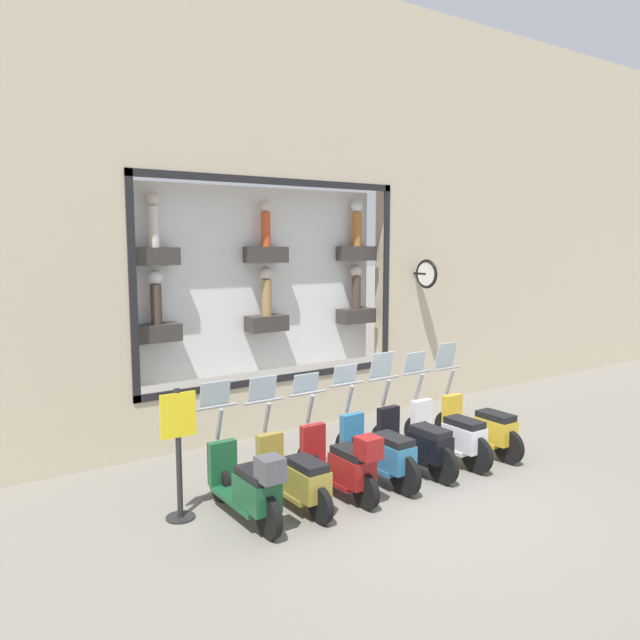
% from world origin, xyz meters
% --- Properties ---
extents(ground_plane, '(120.00, 120.00, 0.00)m').
position_xyz_m(ground_plane, '(0.00, 0.00, 0.00)').
color(ground_plane, gray).
extents(building_facade, '(1.21, 36.00, 7.91)m').
position_xyz_m(building_facade, '(3.60, -0.00, 4.03)').
color(building_facade, beige).
rests_on(building_facade, ground_plane).
extents(scooter_yellow_0, '(1.81, 0.61, 1.71)m').
position_xyz_m(scooter_yellow_0, '(0.58, -2.14, 0.44)').
color(scooter_yellow_0, black).
rests_on(scooter_yellow_0, ground_plane).
extents(scooter_white_1, '(1.81, 0.60, 1.62)m').
position_xyz_m(scooter_white_1, '(0.58, -1.43, 0.45)').
color(scooter_white_1, black).
rests_on(scooter_white_1, ground_plane).
extents(scooter_black_2, '(1.81, 0.60, 1.69)m').
position_xyz_m(scooter_black_2, '(0.58, -0.72, 0.45)').
color(scooter_black_2, black).
rests_on(scooter_black_2, ground_plane).
extents(scooter_teal_3, '(1.81, 0.61, 1.57)m').
position_xyz_m(scooter_teal_3, '(0.58, -0.00, 0.45)').
color(scooter_teal_3, black).
rests_on(scooter_teal_3, ground_plane).
extents(scooter_red_4, '(1.79, 0.60, 1.53)m').
position_xyz_m(scooter_red_4, '(0.50, 0.71, 0.46)').
color(scooter_red_4, black).
rests_on(scooter_red_4, ground_plane).
extents(scooter_olive_5, '(1.79, 0.60, 1.58)m').
position_xyz_m(scooter_olive_5, '(0.57, 1.42, 0.42)').
color(scooter_olive_5, black).
rests_on(scooter_olive_5, ground_plane).
extents(scooter_green_6, '(1.80, 0.61, 1.60)m').
position_xyz_m(scooter_green_6, '(0.51, 2.13, 0.48)').
color(scooter_green_6, black).
rests_on(scooter_green_6, ground_plane).
extents(shop_sign_post, '(0.36, 0.45, 1.64)m').
position_xyz_m(shop_sign_post, '(1.09, 2.77, 0.88)').
color(shop_sign_post, '#232326').
rests_on(shop_sign_post, ground_plane).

